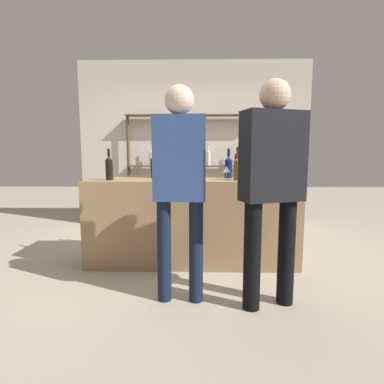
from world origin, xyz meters
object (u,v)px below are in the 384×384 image
(counter_bottle_4, at_px, (237,168))
(customer_center, at_px, (180,176))
(counter_bottle_1, at_px, (228,167))
(counter_bottle_3, at_px, (109,167))
(counter_bottle_0, at_px, (163,166))
(counter_bottle_2, at_px, (154,166))
(wine_glass, at_px, (227,170))
(customer_right, at_px, (272,178))
(cork_jar, at_px, (279,173))

(counter_bottle_4, height_order, customer_center, customer_center)
(counter_bottle_1, distance_m, customer_center, 1.22)
(counter_bottle_4, xyz_separation_m, customer_center, (-0.57, -0.81, -0.03))
(counter_bottle_3, bearing_deg, counter_bottle_0, 26.51)
(counter_bottle_2, xyz_separation_m, wine_glass, (0.83, -0.22, -0.03))
(counter_bottle_0, distance_m, counter_bottle_2, 0.10)
(counter_bottle_3, xyz_separation_m, customer_right, (1.55, -0.90, -0.04))
(counter_bottle_1, height_order, customer_center, customer_center)
(counter_bottle_3, relative_size, wine_glass, 2.43)
(cork_jar, bearing_deg, customer_right, -107.69)
(counter_bottle_0, height_order, customer_right, customer_right)
(counter_bottle_3, bearing_deg, counter_bottle_1, 12.37)
(counter_bottle_4, distance_m, customer_center, 0.99)
(customer_right, bearing_deg, wine_glass, -2.68)
(counter_bottle_3, bearing_deg, wine_glass, 2.78)
(counter_bottle_0, xyz_separation_m, counter_bottle_2, (-0.10, 0.00, -0.00))
(wine_glass, xyz_separation_m, customer_right, (0.26, -0.96, -0.01))
(counter_bottle_4, distance_m, cork_jar, 0.47)
(customer_center, bearing_deg, counter_bottle_4, -33.13)
(counter_bottle_0, bearing_deg, counter_bottle_3, -153.49)
(counter_bottle_4, bearing_deg, counter_bottle_1, 102.14)
(counter_bottle_1, relative_size, counter_bottle_4, 1.04)
(counter_bottle_2, xyz_separation_m, customer_right, (1.10, -1.18, -0.04))
(counter_bottle_4, bearing_deg, customer_right, -80.13)
(cork_jar, distance_m, customer_right, 1.01)
(wine_glass, height_order, customer_right, customer_right)
(cork_jar, bearing_deg, counter_bottle_3, -178.00)
(counter_bottle_3, distance_m, cork_jar, 1.86)
(wine_glass, distance_m, customer_center, 1.00)
(customer_right, bearing_deg, counter_bottle_3, 41.75)
(customer_right, bearing_deg, cork_jar, -35.69)
(counter_bottle_0, bearing_deg, counter_bottle_2, 178.88)
(counter_bottle_1, bearing_deg, cork_jar, -23.16)
(counter_bottle_3, bearing_deg, counter_bottle_2, 31.78)
(counter_bottle_2, relative_size, customer_right, 0.21)
(customer_right, bearing_deg, counter_bottle_2, 24.94)
(customer_right, bearing_deg, counter_bottle_4, -8.12)
(counter_bottle_4, bearing_deg, wine_glass, 145.39)
(counter_bottle_1, relative_size, counter_bottle_2, 0.93)
(counter_bottle_2, bearing_deg, counter_bottle_4, -17.15)
(wine_glass, height_order, customer_center, customer_center)
(counter_bottle_0, xyz_separation_m, wine_glass, (0.73, -0.21, -0.03))
(counter_bottle_2, relative_size, customer_center, 0.21)
(counter_bottle_1, height_order, counter_bottle_4, counter_bottle_1)
(counter_bottle_0, xyz_separation_m, counter_bottle_3, (-0.55, -0.28, -0.01))
(counter_bottle_2, relative_size, counter_bottle_3, 1.06)
(counter_bottle_2, distance_m, customer_right, 1.61)
(cork_jar, bearing_deg, customer_center, -139.38)
(counter_bottle_1, bearing_deg, customer_right, -79.55)
(counter_bottle_2, height_order, wine_glass, counter_bottle_2)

